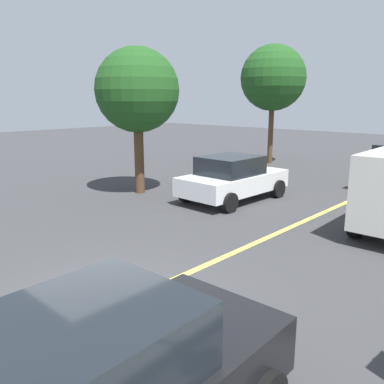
{
  "coord_description": "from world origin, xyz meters",
  "views": [
    {
      "loc": [
        -3.42,
        -5.23,
        3.45
      ],
      "look_at": [
        2.77,
        0.54,
        1.5
      ],
      "focal_mm": 37.6,
      "sensor_mm": 36.0,
      "label": 1
    }
  ],
  "objects": [
    {
      "name": "car_white_crossing",
      "position": [
        7.6,
        3.1,
        0.79
      ],
      "size": [
        4.12,
        2.19,
        1.57
      ],
      "color": "white",
      "rests_on": "ground_plane"
    },
    {
      "name": "ground_plane",
      "position": [
        0.0,
        0.0,
        0.0
      ],
      "size": [
        80.0,
        80.0,
        0.0
      ],
      "primitive_type": "plane",
      "color": "#38383A"
    },
    {
      "name": "lane_marking_centre",
      "position": [
        3.0,
        0.0,
        0.01
      ],
      "size": [
        28.0,
        0.16,
        0.01
      ],
      "primitive_type": "cube",
      "color": "#E0D14C"
    },
    {
      "name": "tree_left_verge",
      "position": [
        6.14,
        6.38,
        3.76
      ],
      "size": [
        3.04,
        3.04,
        5.31
      ],
      "color": "#513823",
      "rests_on": "ground_plane"
    },
    {
      "name": "tree_centre_verge",
      "position": [
        15.78,
        6.75,
        4.57
      ],
      "size": [
        3.47,
        3.47,
        6.32
      ],
      "color": "#513823",
      "rests_on": "ground_plane"
    }
  ]
}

